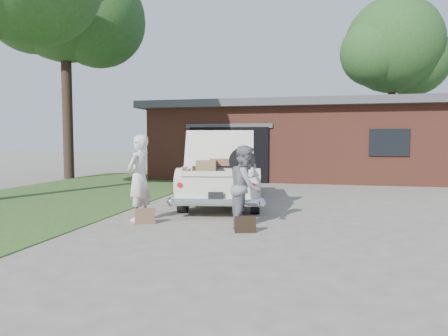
# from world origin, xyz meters

# --- Properties ---
(ground) EXTENTS (90.00, 90.00, 0.00)m
(ground) POSITION_xyz_m (0.00, 0.00, 0.00)
(ground) COLOR gray
(ground) RESTS_ON ground
(grass_strip) EXTENTS (6.00, 16.00, 0.02)m
(grass_strip) POSITION_xyz_m (-5.50, 3.00, 0.01)
(grass_strip) COLOR #2D4C1E
(grass_strip) RESTS_ON ground
(house) EXTENTS (12.80, 7.80, 3.30)m
(house) POSITION_xyz_m (0.98, 11.47, 1.67)
(house) COLOR brown
(house) RESTS_ON ground
(tree_back) EXTENTS (6.31, 5.49, 10.55)m
(tree_back) POSITION_xyz_m (-8.60, 7.97, 7.47)
(tree_back) COLOR #38281E
(tree_back) RESTS_ON ground
(tree_right) EXTENTS (6.33, 5.51, 9.95)m
(tree_right) POSITION_xyz_m (6.28, 17.59, 6.88)
(tree_right) COLOR #38281E
(tree_right) RESTS_ON ground
(sedan) EXTENTS (2.62, 5.09, 1.92)m
(sedan) POSITION_xyz_m (-0.53, 2.86, 0.71)
(sedan) COLOR beige
(sedan) RESTS_ON ground
(woman_left) EXTENTS (0.52, 0.71, 1.80)m
(woman_left) POSITION_xyz_m (-1.73, 0.15, 0.90)
(woman_left) COLOR silver
(woman_left) RESTS_ON ground
(woman_right) EXTENTS (0.63, 0.79, 1.59)m
(woman_right) POSITION_xyz_m (0.56, 0.00, 0.79)
(woman_right) COLOR gray
(woman_right) RESTS_ON ground
(suitcase_left) EXTENTS (0.42, 0.28, 0.31)m
(suitcase_left) POSITION_xyz_m (-1.46, -0.17, 0.16)
(suitcase_left) COLOR brown
(suitcase_left) RESTS_ON ground
(suitcase_right) EXTENTS (0.40, 0.23, 0.30)m
(suitcase_right) POSITION_xyz_m (0.64, -0.47, 0.15)
(suitcase_right) COLOR black
(suitcase_right) RESTS_ON ground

